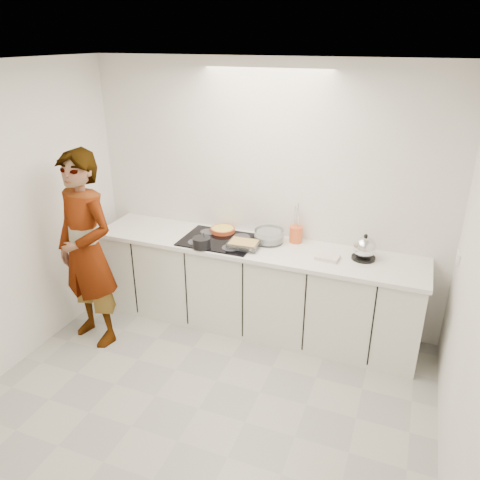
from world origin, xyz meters
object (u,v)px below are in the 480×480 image
at_px(tart_dish, 223,230).
at_px(kettle, 364,249).
at_px(saucepan, 202,242).
at_px(utensil_crock, 296,234).
at_px(cook, 86,251).
at_px(baking_dish, 244,244).
at_px(hob, 219,240).
at_px(mixing_bowl, 269,237).

height_order(tart_dish, kettle, kettle).
bearing_deg(tart_dish, saucepan, -95.02).
bearing_deg(utensil_crock, cook, -150.73).
relative_size(saucepan, baking_dish, 0.64).
relative_size(tart_dish, kettle, 1.01).
xyz_separation_m(kettle, cook, (-2.40, -0.82, -0.07)).
height_order(hob, kettle, kettle).
bearing_deg(utensil_crock, tart_dish, -176.12).
bearing_deg(mixing_bowl, saucepan, -146.26).
bearing_deg(tart_dish, cook, -136.74).
distance_m(tart_dish, cook, 1.34).
distance_m(hob, utensil_crock, 0.75).
distance_m(baking_dish, kettle, 1.10).
bearing_deg(mixing_bowl, baking_dish, -128.70).
relative_size(tart_dish, cook, 0.14).
height_order(mixing_bowl, kettle, kettle).
relative_size(hob, mixing_bowl, 2.07).
height_order(tart_dish, cook, cook).
bearing_deg(cook, baking_dish, 40.61).
bearing_deg(baking_dish, cook, -153.89).
xyz_separation_m(utensil_crock, cook, (-1.73, -0.97, -0.05)).
bearing_deg(baking_dish, mixing_bowl, 51.30).
relative_size(baking_dish, mixing_bowl, 0.86).
bearing_deg(kettle, tart_dish, 176.02).
bearing_deg(baking_dish, saucepan, -158.68).
xyz_separation_m(saucepan, utensil_crock, (0.79, 0.47, 0.02)).
distance_m(tart_dish, utensil_crock, 0.76).
height_order(utensil_crock, cook, cook).
bearing_deg(mixing_bowl, utensil_crock, 23.69).
height_order(kettle, utensil_crock, kettle).
distance_m(mixing_bowl, utensil_crock, 0.27).
relative_size(tart_dish, utensil_crock, 1.66).
height_order(saucepan, baking_dish, saucepan).
xyz_separation_m(hob, tart_dish, (-0.05, 0.19, 0.03)).
xyz_separation_m(saucepan, cook, (-0.94, -0.50, -0.03)).
bearing_deg(hob, tart_dish, 103.14).
bearing_deg(utensil_crock, kettle, -12.62).
height_order(kettle, cook, cook).
relative_size(hob, saucepan, 3.80).
xyz_separation_m(tart_dish, utensil_crock, (0.75, 0.05, 0.04)).
distance_m(tart_dish, mixing_bowl, 0.51).
height_order(tart_dish, baking_dish, baking_dish).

